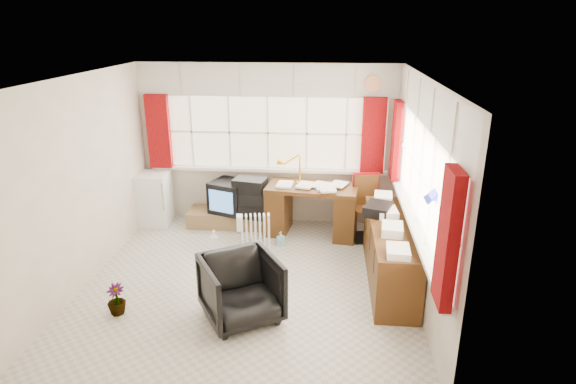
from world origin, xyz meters
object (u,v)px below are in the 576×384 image
(desk, at_px, (312,208))
(tv_bench, at_px, (233,218))
(desk_lamp, at_px, (300,163))
(task_chair, at_px, (366,204))
(radiator, at_px, (256,239))
(crt_tv, at_px, (230,197))
(credenza, at_px, (390,251))
(office_chair, at_px, (241,289))
(mini_fridge, at_px, (154,199))

(desk, height_order, tv_bench, desk)
(desk_lamp, xyz_separation_m, task_chair, (1.00, -0.14, -0.57))
(radiator, relative_size, crt_tv, 0.89)
(credenza, height_order, crt_tv, credenza)
(credenza, relative_size, crt_tv, 2.94)
(task_chair, xyz_separation_m, radiator, (-1.54, -0.79, -0.27))
(desk, relative_size, office_chair, 1.79)
(office_chair, bearing_deg, mini_fridge, 96.38)
(desk, distance_m, tv_bench, 1.32)
(task_chair, bearing_deg, desk, 179.94)
(tv_bench, bearing_deg, mini_fridge, -177.64)
(tv_bench, distance_m, crt_tv, 0.37)
(office_chair, height_order, tv_bench, office_chair)
(desk_lamp, height_order, office_chair, desk_lamp)
(desk, xyz_separation_m, credenza, (1.02, -1.30, -0.04))
(task_chair, relative_size, credenza, 0.49)
(crt_tv, bearing_deg, desk, -8.37)
(crt_tv, bearing_deg, desk_lamp, -2.90)
(tv_bench, bearing_deg, desk_lamp, -4.79)
(task_chair, xyz_separation_m, office_chair, (-1.47, -2.28, -0.16))
(desk, height_order, office_chair, desk)
(desk, xyz_separation_m, tv_bench, (-1.26, 0.22, -0.30))
(task_chair, xyz_separation_m, credenza, (0.21, -1.30, -0.12))
(credenza, height_order, mini_fridge, credenza)
(mini_fridge, bearing_deg, crt_tv, 0.81)
(desk_lamp, bearing_deg, crt_tv, 177.10)
(radiator, distance_m, mini_fridge, 2.03)
(tv_bench, relative_size, crt_tv, 2.06)
(office_chair, bearing_deg, crt_tv, 73.55)
(desk_lamp, distance_m, mini_fridge, 2.41)
(crt_tv, bearing_deg, task_chair, -5.20)
(office_chair, height_order, mini_fridge, mini_fridge)
(task_chair, relative_size, radiator, 1.60)
(office_chair, relative_size, mini_fridge, 0.94)
(office_chair, xyz_separation_m, mini_fridge, (-1.84, 2.45, 0.06))
(mini_fridge, bearing_deg, desk, -3.93)
(desk, distance_m, office_chair, 2.38)
(credenza, height_order, tv_bench, credenza)
(radiator, height_order, crt_tv, crt_tv)
(desk, xyz_separation_m, desk_lamp, (-0.20, 0.13, 0.65))
(task_chair, bearing_deg, radiator, -152.88)
(task_chair, distance_m, crt_tv, 2.10)
(tv_bench, relative_size, mini_fridge, 1.66)
(desk, height_order, task_chair, task_chair)
(desk_lamp, bearing_deg, radiator, -120.32)
(credenza, bearing_deg, office_chair, -149.73)
(desk, height_order, desk_lamp, desk_lamp)
(desk_lamp, relative_size, mini_fridge, 0.54)
(desk, relative_size, crt_tv, 2.08)
(crt_tv, bearing_deg, credenza, -32.80)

